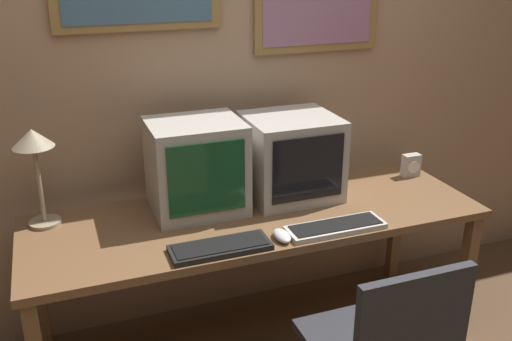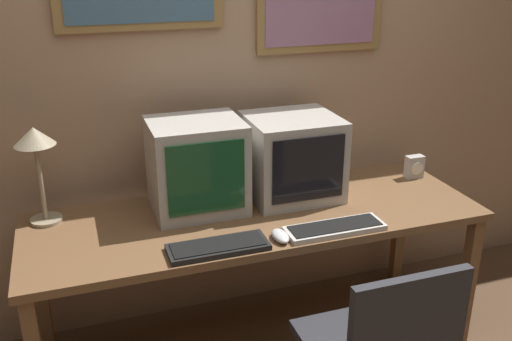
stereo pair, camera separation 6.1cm
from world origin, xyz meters
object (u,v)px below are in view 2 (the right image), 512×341
(desk_clock, at_px, (414,167))
(desk_lamp, at_px, (36,149))
(mouse_near_keyboard, at_px, (280,236))
(keyboard_side, at_px, (335,228))
(keyboard_main, at_px, (218,247))
(monitor_left, at_px, (197,166))
(monitor_right, at_px, (292,157))

(desk_clock, distance_m, desk_lamp, 1.82)
(desk_lamp, bearing_deg, mouse_near_keyboard, -28.21)
(keyboard_side, xyz_separation_m, desk_clock, (0.65, 0.40, 0.05))
(keyboard_main, height_order, desk_lamp, desk_lamp)
(monitor_left, xyz_separation_m, keyboard_side, (0.49, -0.40, -0.19))
(keyboard_side, relative_size, mouse_near_keyboard, 3.57)
(keyboard_side, height_order, desk_lamp, desk_lamp)
(monitor_left, bearing_deg, mouse_near_keyboard, -58.79)
(mouse_near_keyboard, height_order, desk_lamp, desk_lamp)
(monitor_right, xyz_separation_m, desk_clock, (0.68, -0.00, -0.14))
(monitor_left, distance_m, monitor_right, 0.46)
(desk_lamp, bearing_deg, desk_clock, -2.58)
(keyboard_main, relative_size, desk_clock, 3.42)
(monitor_left, distance_m, keyboard_main, 0.45)
(keyboard_main, xyz_separation_m, desk_clock, (1.16, 0.40, 0.05))
(keyboard_side, relative_size, desk_lamp, 1.00)
(monitor_right, relative_size, keyboard_side, 0.97)
(keyboard_main, height_order, keyboard_side, same)
(keyboard_side, xyz_separation_m, mouse_near_keyboard, (-0.25, 0.00, 0.00))
(monitor_left, height_order, keyboard_side, monitor_left)
(monitor_left, relative_size, desk_clock, 3.52)
(desk_clock, bearing_deg, desk_lamp, 177.42)
(desk_clock, bearing_deg, monitor_left, 179.97)
(monitor_left, xyz_separation_m, mouse_near_keyboard, (0.25, -0.40, -0.19))
(monitor_left, distance_m, desk_lamp, 0.68)
(keyboard_main, xyz_separation_m, mouse_near_keyboard, (0.26, -0.00, 0.00))
(keyboard_side, relative_size, desk_clock, 3.64)
(mouse_near_keyboard, height_order, desk_clock, desk_clock)
(mouse_near_keyboard, distance_m, desk_clock, 0.98)
(mouse_near_keyboard, relative_size, desk_lamp, 0.28)
(monitor_right, xyz_separation_m, mouse_near_keyboard, (-0.21, -0.41, -0.18))
(keyboard_side, bearing_deg, keyboard_main, 179.52)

